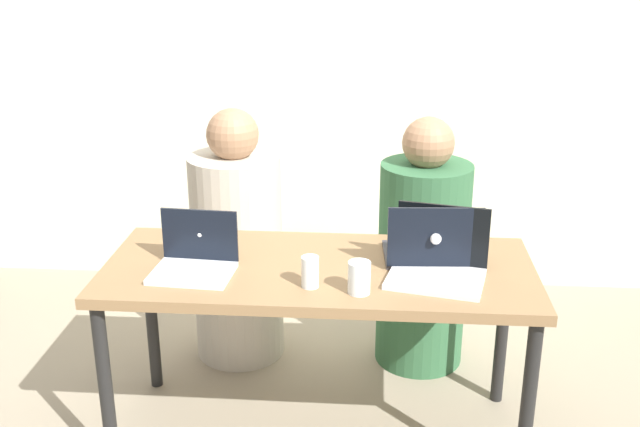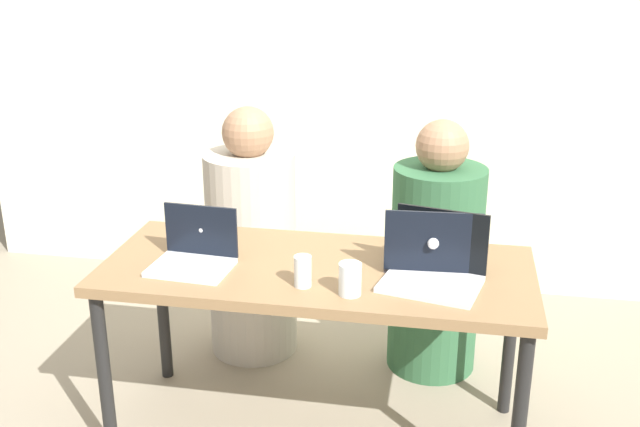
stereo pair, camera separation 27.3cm
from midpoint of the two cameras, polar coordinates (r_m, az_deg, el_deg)
name	(u,v)px [view 2 (the right image)]	position (r m, az deg, el deg)	size (l,w,h in m)	color
back_wall	(369,56)	(4.02, 5.77, 11.85)	(4.50, 0.10, 2.54)	beige
desk	(317,283)	(2.77, 2.59, -5.40)	(1.57, 0.66, 0.72)	olive
person_on_left	(252,246)	(3.43, -2.97, -2.57)	(0.51, 0.51, 1.17)	#B9B1A2
person_on_right	(436,262)	(3.36, 11.12, -3.68)	(0.48, 0.48, 1.15)	#30603C
laptop_front_right	(435,268)	(2.64, 11.67, -4.14)	(0.38, 0.32, 0.24)	silver
laptop_back_right	(432,253)	(2.76, 11.32, -3.05)	(0.35, 0.29, 0.24)	#38363D
laptop_front_left	(195,254)	(2.74, -6.74, -3.15)	(0.30, 0.25, 0.21)	silver
water_glass_right	(350,281)	(2.51, 5.43, -5.22)	(0.08, 0.08, 0.11)	white
water_glass_center	(303,273)	(2.56, 1.73, -4.64)	(0.06, 0.06, 0.11)	white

